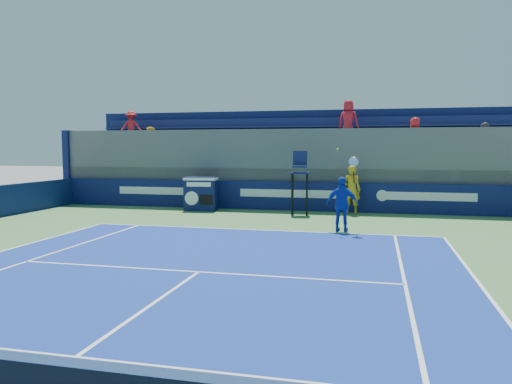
% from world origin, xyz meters
% --- Properties ---
extents(ball_person, '(0.75, 0.54, 1.91)m').
position_xyz_m(ball_person, '(2.63, 16.50, 0.97)').
color(ball_person, gold).
rests_on(ball_person, apron).
extents(back_hoarding, '(20.40, 0.21, 1.20)m').
position_xyz_m(back_hoarding, '(0.00, 17.10, 0.60)').
color(back_hoarding, '#0D144B').
rests_on(back_hoarding, ground).
extents(match_clock, '(1.39, 0.85, 1.40)m').
position_xyz_m(match_clock, '(-3.47, 16.21, 0.74)').
color(match_clock, '#0E1547').
rests_on(match_clock, ground).
extents(umpire_chair, '(0.78, 0.78, 2.48)m').
position_xyz_m(umpire_chair, '(0.69, 15.87, 1.53)').
color(umpire_chair, black).
rests_on(umpire_chair, ground).
extents(tennis_player, '(1.02, 0.48, 2.57)m').
position_xyz_m(tennis_player, '(2.55, 12.24, 0.87)').
color(tennis_player, '#1637B5').
rests_on(tennis_player, apron).
extents(stadium_seating, '(21.00, 4.05, 4.72)m').
position_xyz_m(stadium_seating, '(-0.02, 19.15, 1.85)').
color(stadium_seating, '#57585D').
rests_on(stadium_seating, ground).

